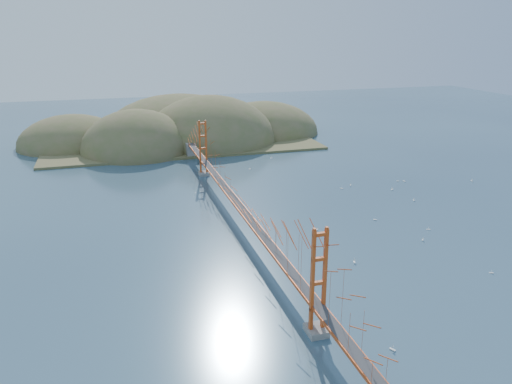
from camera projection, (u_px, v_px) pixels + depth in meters
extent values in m
plane|color=#314E63|center=(241.00, 227.00, 78.29)|extent=(320.00, 320.00, 0.00)
cube|color=gray|center=(316.00, 330.00, 50.89)|extent=(2.00, 2.40, 0.70)
cube|color=gray|center=(204.00, 173.00, 105.47)|extent=(2.00, 2.40, 0.70)
cube|color=#B33F13|center=(240.00, 207.00, 77.25)|extent=(1.40, 92.00, 0.16)
cube|color=#B33F13|center=(240.00, 208.00, 77.32)|extent=(1.33, 92.00, 0.24)
cube|color=#38383A|center=(240.00, 206.00, 77.22)|extent=(1.19, 92.00, 0.03)
cube|color=gray|center=(191.00, 150.00, 119.61)|extent=(2.20, 2.60, 3.30)
cube|color=brown|center=(180.00, 141.00, 136.42)|extent=(70.00, 40.00, 0.60)
ellipsoid|color=brown|center=(138.00, 151.00, 125.96)|extent=(28.00, 28.00, 21.00)
ellipsoid|color=brown|center=(210.00, 141.00, 136.86)|extent=(36.00, 36.00, 25.00)
ellipsoid|color=brown|center=(264.00, 132.00, 149.02)|extent=(32.00, 32.00, 18.00)
ellipsoid|color=brown|center=(73.00, 145.00, 132.53)|extent=(28.00, 28.00, 16.00)
ellipsoid|color=brown|center=(180.00, 131.00, 149.78)|extent=(44.00, 44.00, 22.00)
cube|color=white|center=(491.00, 273.00, 63.43)|extent=(0.51, 0.41, 0.09)
cylinder|color=white|center=(492.00, 271.00, 63.34)|extent=(0.01, 0.01, 0.55)
cube|color=white|center=(423.00, 240.00, 73.17)|extent=(0.47, 0.54, 0.10)
cylinder|color=white|center=(423.00, 238.00, 73.08)|extent=(0.02, 0.02, 0.59)
cube|color=white|center=(392.00, 350.00, 48.34)|extent=(0.46, 0.64, 0.11)
cylinder|color=white|center=(393.00, 347.00, 48.24)|extent=(0.02, 0.02, 0.67)
cube|color=white|center=(375.00, 220.00, 80.92)|extent=(0.59, 0.49, 0.11)
cylinder|color=white|center=(375.00, 218.00, 80.82)|extent=(0.02, 0.02, 0.64)
cube|color=white|center=(342.00, 188.00, 96.67)|extent=(0.60, 0.47, 0.11)
cylinder|color=white|center=(342.00, 187.00, 96.57)|extent=(0.02, 0.02, 0.64)
cube|color=white|center=(414.00, 200.00, 89.95)|extent=(0.27, 0.58, 0.10)
cylinder|color=white|center=(414.00, 199.00, 89.86)|extent=(0.02, 0.02, 0.61)
cube|color=white|center=(250.00, 169.00, 109.98)|extent=(0.51, 0.20, 0.09)
cylinder|color=white|center=(250.00, 168.00, 109.90)|extent=(0.01, 0.01, 0.54)
cube|color=white|center=(392.00, 189.00, 95.99)|extent=(0.61, 0.48, 0.11)
cylinder|color=white|center=(392.00, 188.00, 95.89)|extent=(0.02, 0.02, 0.65)
cube|color=white|center=(398.00, 181.00, 101.29)|extent=(0.52, 0.22, 0.09)
cylinder|color=white|center=(398.00, 180.00, 101.20)|extent=(0.01, 0.01, 0.55)
cube|color=white|center=(350.00, 185.00, 98.58)|extent=(0.54, 0.54, 0.10)
cylinder|color=white|center=(350.00, 184.00, 98.48)|extent=(0.02, 0.02, 0.63)
cube|color=white|center=(354.00, 262.00, 66.27)|extent=(0.37, 0.65, 0.11)
cylinder|color=white|center=(354.00, 260.00, 66.16)|extent=(0.02, 0.02, 0.67)
cube|color=white|center=(404.00, 181.00, 101.12)|extent=(0.42, 0.64, 0.11)
cylinder|color=white|center=(404.00, 180.00, 101.02)|extent=(0.02, 0.02, 0.67)
cube|color=white|center=(472.00, 181.00, 101.33)|extent=(0.33, 0.64, 0.11)
cylinder|color=white|center=(472.00, 179.00, 101.22)|extent=(0.02, 0.02, 0.67)
cube|color=white|center=(271.00, 158.00, 119.06)|extent=(0.54, 0.28, 0.09)
cylinder|color=white|center=(271.00, 157.00, 118.97)|extent=(0.01, 0.01, 0.56)
cube|color=white|center=(428.00, 229.00, 77.04)|extent=(0.60, 0.40, 0.10)
cylinder|color=white|center=(429.00, 228.00, 76.95)|extent=(0.02, 0.02, 0.63)
cube|color=white|center=(317.00, 230.00, 76.98)|extent=(0.48, 0.49, 0.09)
cylinder|color=white|center=(317.00, 228.00, 76.89)|extent=(0.02, 0.02, 0.57)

